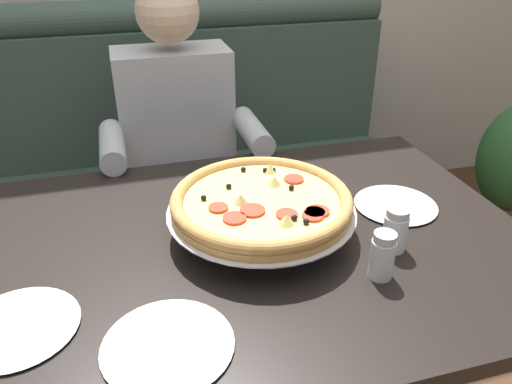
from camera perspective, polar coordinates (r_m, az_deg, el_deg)
The scene contains 9 objects.
booth_bench at distance 2.17m, azimuth -6.89°, elevation 0.80°, with size 1.80×0.78×1.13m.
dining_table at distance 1.24m, azimuth -0.11°, elevation -8.50°, with size 1.32×0.95×0.74m.
diner_main at distance 1.78m, azimuth -8.58°, elevation 5.40°, with size 0.54×0.64×1.27m.
pizza at distance 1.18m, azimuth 0.65°, elevation -1.23°, with size 0.45×0.45×0.12m.
shaker_pepper_flakes at distance 1.09m, azimuth 14.23°, elevation -7.40°, with size 0.05×0.05×0.11m.
shaker_oregano at distance 1.18m, azimuth 15.63°, elevation -4.48°, with size 0.06×0.06×0.11m.
plate_near_left at distance 1.37m, azimuth 15.72°, elevation -1.20°, with size 0.22×0.22×0.02m.
plate_near_right at distance 1.06m, azimuth -25.73°, elevation -13.56°, with size 0.23×0.23×0.02m.
plate_far_side at distance 0.94m, azimuth -10.09°, elevation -16.62°, with size 0.24×0.24×0.02m.
Camera 1 is at (-0.27, -0.95, 1.42)m, focal length 34.91 mm.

